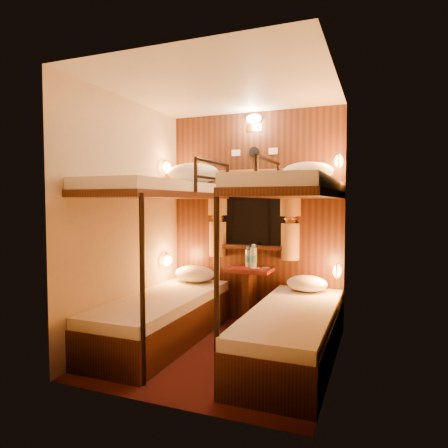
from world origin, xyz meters
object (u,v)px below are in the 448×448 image
at_px(bunk_right, 293,296).
at_px(bunk_left, 163,285).
at_px(table, 249,289).
at_px(bottle_left, 248,258).
at_px(bottle_right, 253,258).

bearing_deg(bunk_right, bunk_left, 180.00).
bearing_deg(table, bunk_left, -129.67).
bearing_deg(bottle_left, table, -62.45).
distance_m(table, bottle_left, 0.34).
relative_size(bunk_left, bunk_right, 1.00).
distance_m(bunk_right, table, 1.02).
relative_size(bunk_left, bottle_left, 8.14).
bearing_deg(bunk_left, table, 50.33).
bearing_deg(bunk_left, bunk_right, 0.00).
bearing_deg(bottle_left, bunk_right, -51.15).
height_order(bunk_right, bottle_right, bunk_right).
xyz_separation_m(bunk_right, table, (-0.65, 0.78, -0.14)).
bearing_deg(bottle_left, bunk_left, -125.92).
relative_size(bunk_right, table, 2.90).
bearing_deg(table, bottle_left, 117.55).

